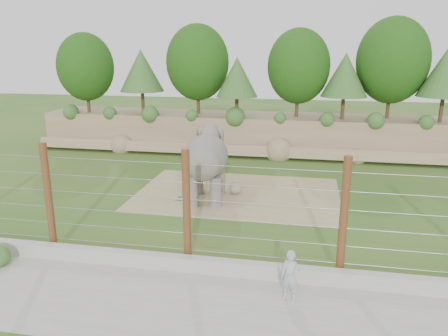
% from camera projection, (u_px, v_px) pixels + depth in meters
% --- Properties ---
extents(ground, '(90.00, 90.00, 0.00)m').
position_uv_depth(ground, '(215.00, 215.00, 19.12)').
color(ground, '#305D1E').
rests_on(ground, ground).
extents(back_embankment, '(30.00, 5.52, 8.77)m').
position_uv_depth(back_embankment, '(262.00, 95.00, 29.95)').
color(back_embankment, '#826A52').
rests_on(back_embankment, ground).
extents(dirt_patch, '(10.00, 7.00, 0.02)m').
position_uv_depth(dirt_patch, '(238.00, 194.00, 21.87)').
color(dirt_patch, tan).
rests_on(dirt_patch, ground).
extents(drain_grate, '(1.00, 0.60, 0.03)m').
position_uv_depth(drain_grate, '(187.00, 199.00, 21.07)').
color(drain_grate, '#262628').
rests_on(drain_grate, dirt_patch).
extents(elephant, '(2.20, 4.29, 3.34)m').
position_uv_depth(elephant, '(206.00, 166.00, 20.61)').
color(elephant, '#69635D').
rests_on(elephant, ground).
extents(stone_ball, '(0.61, 0.61, 0.61)m').
position_uv_depth(stone_ball, '(235.00, 188.00, 21.74)').
color(stone_ball, gray).
rests_on(stone_ball, dirt_patch).
extents(retaining_wall, '(26.00, 0.35, 0.50)m').
position_uv_depth(retaining_wall, '(184.00, 263.00, 14.32)').
color(retaining_wall, '#A1A095').
rests_on(retaining_wall, ground).
extents(walkway, '(26.00, 4.00, 0.01)m').
position_uv_depth(walkway, '(165.00, 304.00, 12.50)').
color(walkway, '#A1A095').
rests_on(walkway, ground).
extents(barrier_fence, '(20.26, 0.26, 4.00)m').
position_uv_depth(barrier_fence, '(187.00, 208.00, 14.33)').
color(barrier_fence, '#593418').
rests_on(barrier_fence, ground).
extents(zookeeper, '(0.64, 0.50, 1.55)m').
position_uv_depth(zookeeper, '(290.00, 276.00, 12.45)').
color(zookeeper, silver).
rests_on(zookeeper, walkway).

